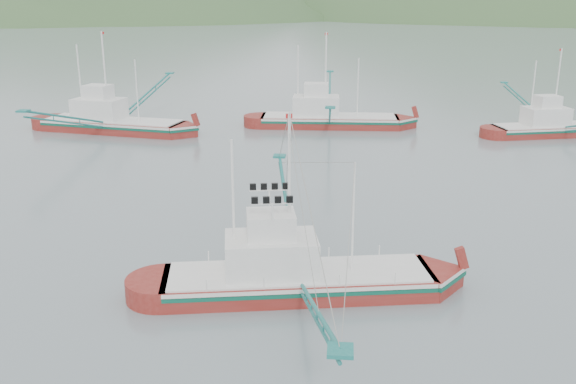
# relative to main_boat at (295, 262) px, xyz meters

# --- Properties ---
(ground) EXTENTS (1200.00, 1200.00, 0.00)m
(ground) POSITION_rel_main_boat_xyz_m (-0.94, 0.78, -1.70)
(ground) COLOR slate
(ground) RESTS_ON ground
(main_boat) EXTENTS (13.91, 24.22, 9.89)m
(main_boat) POSITION_rel_main_boat_xyz_m (0.00, 0.00, 0.00)
(main_boat) COLOR maroon
(main_boat) RESTS_ON ground
(bg_boat_right) EXTENTS (13.79, 23.70, 9.77)m
(bg_boat_right) POSITION_rel_main_boat_xyz_m (24.52, 39.71, 0.09)
(bg_boat_right) COLOR maroon
(bg_boat_right) RESTS_ON ground
(bg_boat_far) EXTENTS (15.42, 27.76, 11.23)m
(bg_boat_far) POSITION_rel_main_boat_xyz_m (0.39, 42.04, -0.16)
(bg_boat_far) COLOR maroon
(bg_boat_far) RESTS_ON ground
(bg_boat_left) EXTENTS (16.17, 28.08, 11.49)m
(bg_boat_left) POSITION_rel_main_boat_xyz_m (-22.86, 37.39, 0.27)
(bg_boat_left) COLOR maroon
(bg_boat_left) RESTS_ON ground
(headland_left) EXTENTS (448.00, 308.00, 210.00)m
(headland_left) POSITION_rel_main_boat_xyz_m (-180.94, 360.78, -1.70)
(headland_left) COLOR #37582D
(headland_left) RESTS_ON ground
(ridge_distant) EXTENTS (960.00, 400.00, 240.00)m
(ridge_distant) POSITION_rel_main_boat_xyz_m (29.06, 560.78, -1.70)
(ridge_distant) COLOR slate
(ridge_distant) RESTS_ON ground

